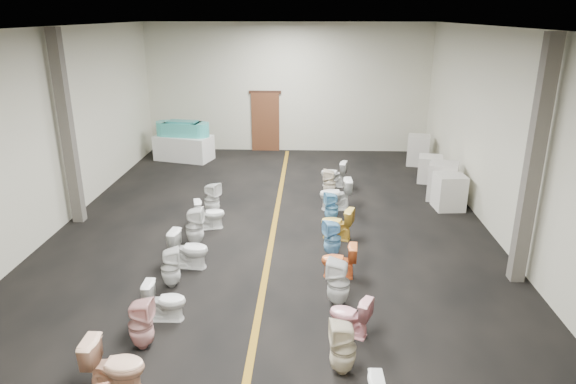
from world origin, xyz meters
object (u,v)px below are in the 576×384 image
toilet_left_3 (141,324)px  toilet_left_6 (189,249)px  toilet_right_3 (350,315)px  toilet_left_9 (212,199)px  toilet_left_2 (115,366)px  toilet_right_10 (329,183)px  toilet_right_8 (332,207)px  toilet_left_7 (195,226)px  toilet_left_4 (165,301)px  toilet_right_5 (339,261)px  toilet_left_5 (171,268)px  toilet_right_9 (336,194)px  toilet_left_8 (210,214)px  toilet_right_7 (337,223)px  display_table (184,148)px  toilet_right_4 (338,283)px  appliance_crate_b (443,181)px  bathtub (183,129)px  toilet_right_6 (332,239)px  appliance_crate_c (430,169)px  appliance_crate_a (449,192)px  appliance_crate_d (418,150)px  toilet_right_2 (343,348)px

toilet_left_3 → toilet_left_6: bearing=-1.9°
toilet_right_3 → toilet_left_9: bearing=-123.9°
toilet_left_2 → toilet_right_10: (3.07, 7.89, -0.02)m
toilet_right_8 → toilet_left_7: bearing=-76.7°
toilet_left_4 → toilet_right_5: 3.30m
toilet_left_5 → toilet_right_8: size_ratio=1.04×
toilet_right_9 → toilet_left_9: bearing=-83.6°
toilet_right_3 → toilet_right_9: toilet_right_9 is taller
toilet_left_5 → toilet_left_8: toilet_left_5 is taller
toilet_left_4 → toilet_left_7: size_ratio=0.80×
toilet_left_7 → toilet_right_5: toilet_left_7 is taller
toilet_left_3 → toilet_right_7: bearing=-36.1°
toilet_left_3 → display_table: bearing=10.9°
toilet_left_2 → toilet_right_4: size_ratio=0.93×
toilet_right_7 → toilet_right_9: bearing=-164.1°
appliance_crate_b → toilet_left_7: (-6.04, -3.17, -0.08)m
toilet_right_9 → toilet_right_10: 1.04m
bathtub → toilet_left_5: 8.82m
toilet_right_9 → toilet_right_6: bearing=-7.3°
appliance_crate_c → toilet_left_4: size_ratio=1.14×
appliance_crate_c → toilet_left_6: (-5.92, -5.72, -0.00)m
toilet_right_8 → toilet_right_6: bearing=-14.0°
toilet_right_3 → toilet_right_5: bearing=-153.6°
toilet_right_8 → toilet_left_4: bearing=-46.0°
appliance_crate_c → toilet_right_6: (-3.09, -5.12, 0.00)m
toilet_left_3 → toilet_right_5: 3.85m
appliance_crate_b → toilet_right_5: bearing=-123.8°
toilet_left_3 → toilet_right_7: size_ratio=1.11×
display_table → toilet_left_5: display_table is taller
appliance_crate_a → bathtub: bearing=151.3°
bathtub → toilet_right_8: bathtub is taller
bathtub → toilet_right_8: bearing=-38.4°
bathtub → toilet_left_9: bearing=-60.0°
toilet_right_6 → appliance_crate_b: bearing=120.3°
toilet_left_5 → toilet_left_2: bearing=164.5°
appliance_crate_a → toilet_right_5: bearing=-128.4°
appliance_crate_c → toilet_left_9: size_ratio=0.92×
toilet_left_6 → toilet_left_9: toilet_left_9 is taller
toilet_left_7 → appliance_crate_a: bearing=-69.0°
appliance_crate_d → toilet_left_4: bearing=-122.1°
toilet_right_6 → toilet_right_9: (0.18, 2.69, 0.02)m
toilet_right_10 → toilet_right_6: bearing=5.9°
toilet_right_6 → toilet_left_6: bearing=-97.0°
appliance_crate_b → toilet_right_3: appliance_crate_b is taller
display_table → appliance_crate_c: 8.16m
toilet_left_5 → toilet_left_7: 1.81m
appliance_crate_a → toilet_right_7: appliance_crate_a is taller
toilet_right_6 → toilet_right_9: toilet_right_9 is taller
toilet_left_7 → toilet_right_7: bearing=-82.9°
toilet_right_2 → toilet_left_9: bearing=-158.6°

